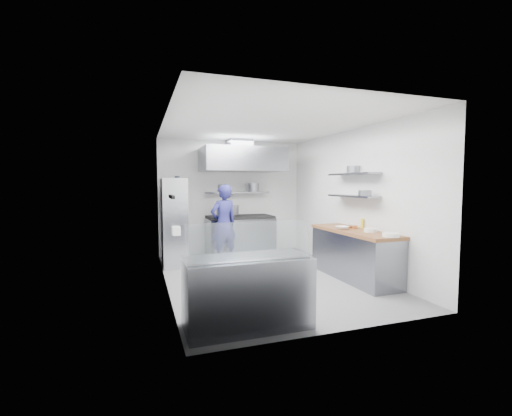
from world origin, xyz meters
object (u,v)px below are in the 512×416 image
object	(u,v)px
gas_range	(240,236)
chef	(224,224)
wire_rack	(174,222)
display_case	(247,292)

from	to	relation	value
gas_range	chef	size ratio (longest dim) A/B	0.93
gas_range	chef	distance (m)	0.97
chef	wire_rack	xyz separation A→B (m)	(-1.06, 0.09, 0.07)
gas_range	display_case	distance (m)	4.25
gas_range	chef	xyz separation A→B (m)	(-0.57, -0.67, 0.41)
gas_range	display_case	world-z (taller)	gas_range
wire_rack	display_case	xyz separation A→B (m)	(0.53, -3.52, -0.50)
gas_range	wire_rack	xyz separation A→B (m)	(-1.63, -0.58, 0.48)
chef	wire_rack	bearing A→B (deg)	-21.74
wire_rack	gas_range	bearing A→B (deg)	19.59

